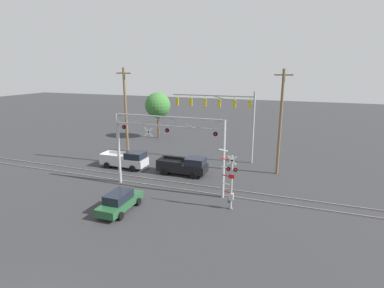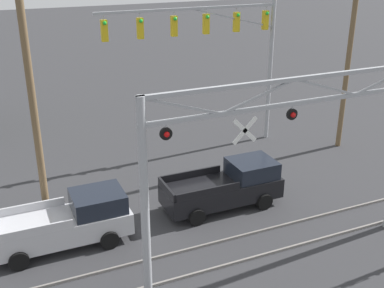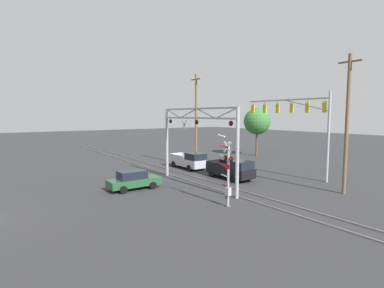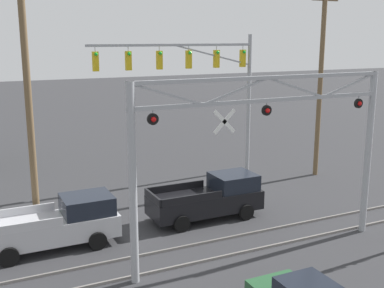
{
  "view_description": "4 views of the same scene",
  "coord_description": "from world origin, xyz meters",
  "px_view_note": "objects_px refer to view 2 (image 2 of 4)",
  "views": [
    {
      "loc": [
        10.88,
        -6.93,
        10.9
      ],
      "look_at": [
        1.72,
        18.21,
        4.07
      ],
      "focal_mm": 28.0,
      "sensor_mm": 36.0,
      "label": 1
    },
    {
      "loc": [
        -8.96,
        4.21,
        10.64
      ],
      "look_at": [
        -2.3,
        19.43,
        3.81
      ],
      "focal_mm": 45.0,
      "sensor_mm": 36.0,
      "label": 2
    },
    {
      "loc": [
        21.13,
        1.26,
        6.21
      ],
      "look_at": [
        0.21,
        15.9,
        3.72
      ],
      "focal_mm": 28.0,
      "sensor_mm": 36.0,
      "label": 3
    },
    {
      "loc": [
        -9.87,
        2.16,
        8.14
      ],
      "look_at": [
        -2.41,
        17.76,
        4.31
      ],
      "focal_mm": 45.0,
      "sensor_mm": 36.0,
      "label": 4
    }
  ],
  "objects_px": {
    "crossing_gantry": "(289,148)",
    "pickup_truck_following": "(68,222)",
    "traffic_signal_span": "(225,41)",
    "pickup_truck_lead": "(227,186)",
    "utility_pole_right": "(350,49)",
    "utility_pole_left": "(32,96)"
  },
  "relations": [
    {
      "from": "traffic_signal_span",
      "to": "pickup_truck_following",
      "type": "distance_m",
      "value": 12.95
    },
    {
      "from": "pickup_truck_following",
      "to": "utility_pole_right",
      "type": "distance_m",
      "value": 17.09
    },
    {
      "from": "utility_pole_left",
      "to": "pickup_truck_lead",
      "type": "bearing_deg",
      "value": -8.81
    },
    {
      "from": "pickup_truck_following",
      "to": "utility_pole_left",
      "type": "height_order",
      "value": "utility_pole_left"
    },
    {
      "from": "crossing_gantry",
      "to": "utility_pole_right",
      "type": "bearing_deg",
      "value": 40.71
    },
    {
      "from": "traffic_signal_span",
      "to": "pickup_truck_following",
      "type": "relative_size",
      "value": 1.9
    },
    {
      "from": "utility_pole_right",
      "to": "traffic_signal_span",
      "type": "bearing_deg",
      "value": 155.23
    },
    {
      "from": "crossing_gantry",
      "to": "pickup_truck_lead",
      "type": "height_order",
      "value": "crossing_gantry"
    },
    {
      "from": "utility_pole_left",
      "to": "utility_pole_right",
      "type": "bearing_deg",
      "value": 8.27
    },
    {
      "from": "crossing_gantry",
      "to": "traffic_signal_span",
      "type": "xyz_separation_m",
      "value": [
        3.01,
        10.59,
        1.61
      ]
    },
    {
      "from": "traffic_signal_span",
      "to": "utility_pole_left",
      "type": "distance_m",
      "value": 11.77
    },
    {
      "from": "traffic_signal_span",
      "to": "pickup_truck_lead",
      "type": "distance_m",
      "value": 8.67
    },
    {
      "from": "crossing_gantry",
      "to": "pickup_truck_following",
      "type": "height_order",
      "value": "crossing_gantry"
    },
    {
      "from": "crossing_gantry",
      "to": "traffic_signal_span",
      "type": "height_order",
      "value": "traffic_signal_span"
    },
    {
      "from": "crossing_gantry",
      "to": "pickup_truck_following",
      "type": "xyz_separation_m",
      "value": [
        -6.96,
        4.03,
        -3.43
      ]
    },
    {
      "from": "utility_pole_left",
      "to": "utility_pole_right",
      "type": "distance_m",
      "value": 16.78
    },
    {
      "from": "utility_pole_right",
      "to": "pickup_truck_lead",
      "type": "bearing_deg",
      "value": -158.46
    },
    {
      "from": "crossing_gantry",
      "to": "utility_pole_left",
      "type": "height_order",
      "value": "utility_pole_left"
    },
    {
      "from": "pickup_truck_lead",
      "to": "crossing_gantry",
      "type": "bearing_deg",
      "value": -89.85
    },
    {
      "from": "crossing_gantry",
      "to": "pickup_truck_following",
      "type": "distance_m",
      "value": 8.74
    },
    {
      "from": "traffic_signal_span",
      "to": "utility_pole_left",
      "type": "bearing_deg",
      "value": -153.74
    },
    {
      "from": "pickup_truck_lead",
      "to": "utility_pole_right",
      "type": "relative_size",
      "value": 0.48
    }
  ]
}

